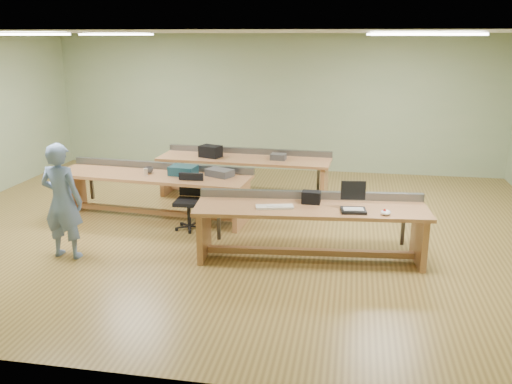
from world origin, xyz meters
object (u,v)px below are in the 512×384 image
at_px(drinks_can, 146,172).
at_px(person, 62,201).
at_px(task_chair, 190,209).
at_px(mug, 149,170).
at_px(camera_bag, 311,197).
at_px(workbench_back, 245,167).
at_px(workbench_mid, 153,184).
at_px(parts_bin_teal, 183,170).
at_px(parts_bin_grey, 220,173).
at_px(workbench_front, 310,219).
at_px(laptop_base, 353,211).

bearing_deg(drinks_can, person, -107.14).
bearing_deg(task_chair, mug, 148.36).
xyz_separation_m(camera_bag, task_chair, (-1.96, 0.74, -0.52)).
bearing_deg(workbench_back, workbench_mid, -127.83).
xyz_separation_m(parts_bin_teal, drinks_can, (-0.59, -0.16, -0.01)).
height_order(parts_bin_teal, drinks_can, parts_bin_teal).
height_order(parts_bin_grey, mug, parts_bin_grey).
height_order(workbench_front, task_chair, task_chair).
height_order(workbench_front, person, person).
bearing_deg(person, camera_bag, -164.05).
distance_m(workbench_front, task_chair, 2.16).
height_order(task_chair, parts_bin_grey, task_chair).
distance_m(workbench_front, parts_bin_grey, 2.09).
distance_m(laptop_base, parts_bin_grey, 2.62).
bearing_deg(parts_bin_teal, mug, 179.13).
xyz_separation_m(workbench_mid, workbench_back, (1.25, 1.48, -0.00)).
xyz_separation_m(camera_bag, parts_bin_grey, (-1.59, 1.22, -0.03)).
bearing_deg(parts_bin_teal, parts_bin_grey, 1.50).
xyz_separation_m(workbench_front, laptop_base, (0.57, -0.16, 0.21)).
bearing_deg(parts_bin_grey, drinks_can, -171.65).
relative_size(camera_bag, parts_bin_teal, 0.60).
relative_size(person, parts_bin_teal, 3.81).
distance_m(laptop_base, drinks_can, 3.61).
bearing_deg(mug, camera_bag, -23.50).
bearing_deg(camera_bag, mug, 158.12).
distance_m(camera_bag, mug, 3.04).
bearing_deg(mug, parts_bin_grey, 0.33).
bearing_deg(workbench_mid, workbench_front, -20.70).
height_order(laptop_base, task_chair, task_chair).
distance_m(person, parts_bin_teal, 2.17).
distance_m(task_chair, parts_bin_teal, 0.73).
relative_size(camera_bag, parts_bin_grey, 0.60).
bearing_deg(drinks_can, mug, 92.52).
relative_size(task_chair, parts_bin_teal, 2.06).
bearing_deg(workbench_mid, drinks_can, -110.78).
height_order(workbench_back, parts_bin_teal, parts_bin_teal).
bearing_deg(parts_bin_grey, workbench_front, -40.00).
xyz_separation_m(workbench_back, person, (-1.85, -3.32, 0.24)).
relative_size(workbench_front, camera_bag, 12.66).
relative_size(workbench_mid, task_chair, 3.87).
bearing_deg(camera_bag, person, -167.08).
xyz_separation_m(parts_bin_grey, mug, (-1.20, -0.01, -0.01)).
height_order(workbench_back, mug, workbench_back).
relative_size(workbench_front, workbench_mid, 0.95).
bearing_deg(person, workbench_back, -114.39).
relative_size(workbench_front, laptop_base, 9.87).
distance_m(person, drinks_can, 1.79).
bearing_deg(task_chair, camera_bag, -22.24).
bearing_deg(workbench_back, workbench_front, -59.64).
bearing_deg(workbench_back, camera_bag, -58.73).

